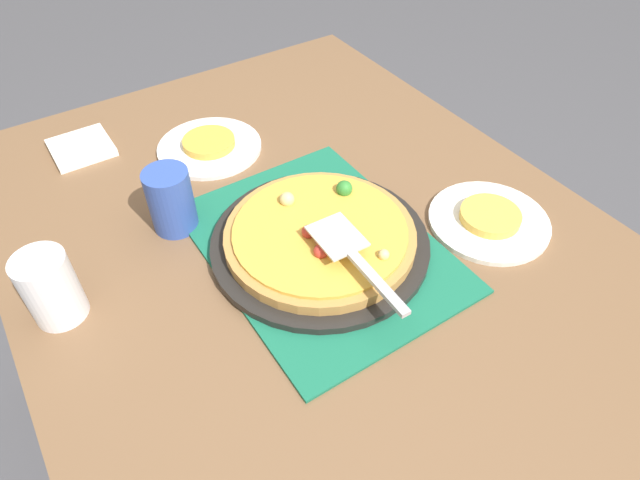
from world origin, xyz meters
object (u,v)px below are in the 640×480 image
cup_corner (171,200)px  pizza_pan (320,243)px  pizza (320,234)px  plate_near_left (210,147)px  pizza_server (353,255)px  napkin_stack (81,148)px  plate_far_right (489,221)px  cup_far (50,288)px  served_slice_right (490,216)px  served_slice_left (209,142)px

cup_corner → pizza_pan: bearing=44.1°
pizza → plate_near_left: (-0.38, -0.04, -0.03)m
pizza_server → napkin_stack: bearing=-157.1°
plate_far_right → cup_far: bearing=-107.0°
served_slice_right → cup_corner: (-0.31, -0.48, 0.04)m
pizza_pan → served_slice_right: bearing=68.6°
plate_near_left → napkin_stack: bearing=-122.0°
pizza_pan → plate_near_left: size_ratio=1.73×
served_slice_right → pizza_server: 0.30m
pizza → plate_far_right: (0.12, 0.29, -0.03)m
pizza_pan → plate_near_left: bearing=-174.7°
plate_near_left → pizza_server: (0.48, 0.03, 0.07)m
plate_near_left → served_slice_left: (0.00, -0.00, 0.01)m
served_slice_right → cup_far: size_ratio=0.92×
plate_near_left → pizza_pan: bearing=5.3°
napkin_stack → served_slice_right: bearing=41.3°
plate_far_right → napkin_stack: (-0.64, -0.56, 0.00)m
pizza → napkin_stack: 0.59m
cup_corner → served_slice_left: bearing=140.5°
pizza → pizza_server: (0.10, -0.00, 0.04)m
pizza → pizza_server: 0.11m
cup_far → napkin_stack: (-0.42, 0.15, -0.05)m
served_slice_left → pizza_server: size_ratio=0.48×
cup_far → cup_corner: 0.25m
plate_far_right → napkin_stack: bearing=-138.7°
pizza_pan → served_slice_right: (0.12, 0.29, 0.01)m
pizza → cup_corner: cup_corner is taller
served_slice_left → napkin_stack: size_ratio=0.92×
cup_far → cup_corner: (-0.09, 0.23, 0.00)m
napkin_stack → pizza_pan: bearing=26.9°
plate_near_left → cup_corner: size_ratio=1.83×
pizza_pan → plate_near_left: (-0.38, -0.03, -0.01)m
napkin_stack → cup_corner: bearing=13.3°
pizza → served_slice_right: (0.12, 0.29, -0.02)m
cup_far → served_slice_left: bearing=125.9°
pizza_pan → plate_far_right: bearing=68.6°
plate_near_left → served_slice_left: 0.01m
plate_near_left → served_slice_right: bearing=33.7°
plate_near_left → cup_far: size_ratio=1.83×
cup_corner → cup_far: bearing=-68.4°
plate_far_right → served_slice_left: (-0.49, -0.33, 0.01)m
pizza → pizza_pan: bearing=-51.1°
plate_near_left → napkin_stack: (-0.14, -0.23, 0.00)m
napkin_stack → served_slice_left: bearing=58.0°
plate_near_left → napkin_stack: napkin_stack is taller
served_slice_right → napkin_stack: 0.85m
plate_far_right → napkin_stack: size_ratio=1.83×
plate_far_right → cup_corner: 0.57m
served_slice_left → pizza_server: 0.48m
cup_far → pizza_server: (0.20, 0.41, 0.01)m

